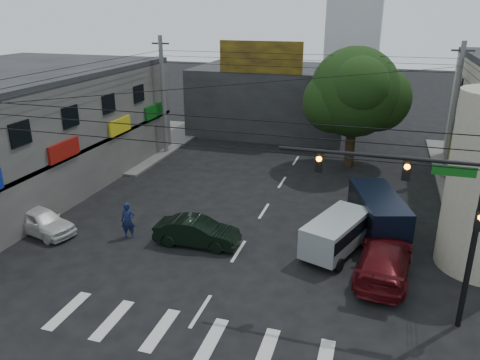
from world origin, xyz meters
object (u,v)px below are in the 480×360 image
at_px(dark_sedan, 197,232).
at_px(navy_van, 378,214).
at_px(traffic_gantry, 428,201).
at_px(silver_minivan, 336,236).
at_px(traffic_officer, 128,221).
at_px(utility_pole_far_left, 163,96).
at_px(maroon_sedan, 384,260).
at_px(white_compact, 41,221).
at_px(utility_pole_far_right, 453,113).
at_px(street_tree, 355,92).

xyz_separation_m(dark_sedan, navy_van, (8.49, 4.11, 0.34)).
xyz_separation_m(traffic_gantry, silver_minivan, (-3.32, 4.22, -3.92)).
relative_size(traffic_gantry, traffic_officer, 3.77).
relative_size(utility_pole_far_left, maroon_sedan, 1.65).
relative_size(utility_pole_far_left, silver_minivan, 2.00).
bearing_deg(maroon_sedan, traffic_officer, 5.48).
bearing_deg(dark_sedan, utility_pole_far_left, 28.90).
height_order(traffic_gantry, maroon_sedan, traffic_gantry).
height_order(dark_sedan, traffic_officer, traffic_officer).
height_order(utility_pole_far_left, silver_minivan, utility_pole_far_left).
xyz_separation_m(traffic_gantry, white_compact, (-18.24, 1.88, -4.15)).
xyz_separation_m(utility_pole_far_left, utility_pole_far_right, (21.00, 0.00, 0.00)).
distance_m(street_tree, traffic_officer, 18.70).
bearing_deg(maroon_sedan, silver_minivan, -27.07).
bearing_deg(silver_minivan, traffic_officer, 118.02).
xyz_separation_m(street_tree, utility_pole_far_right, (6.50, -1.00, -0.87)).
xyz_separation_m(utility_pole_far_right, dark_sedan, (-12.67, -13.93, -3.90)).
relative_size(utility_pole_far_right, silver_minivan, 2.00).
bearing_deg(traffic_gantry, utility_pole_far_left, 137.14).
xyz_separation_m(silver_minivan, traffic_officer, (-10.32, -1.48, 0.04)).
relative_size(street_tree, silver_minivan, 1.89).
relative_size(dark_sedan, navy_van, 0.77).
xyz_separation_m(traffic_gantry, maroon_sedan, (-1.07, 2.80, -4.05)).
distance_m(traffic_gantry, utility_pole_far_right, 17.21).
height_order(utility_pole_far_left, navy_van, utility_pole_far_left).
relative_size(traffic_gantry, navy_van, 1.30).
relative_size(white_compact, traffic_officer, 2.24).
distance_m(utility_pole_far_right, maroon_sedan, 15.18).
bearing_deg(traffic_officer, utility_pole_far_left, 92.49).
relative_size(traffic_gantry, silver_minivan, 1.57).
relative_size(utility_pole_far_right, dark_sedan, 2.15).
distance_m(utility_pole_far_right, traffic_officer, 21.97).
xyz_separation_m(traffic_gantry, utility_pole_far_right, (2.68, 17.00, -0.23)).
height_order(utility_pole_far_right, maroon_sedan, utility_pole_far_right).
bearing_deg(traffic_gantry, navy_van, 101.83).
bearing_deg(utility_pole_far_right, utility_pole_far_left, 180.00).
bearing_deg(white_compact, utility_pole_far_right, -39.75).
bearing_deg(dark_sedan, silver_minivan, -82.21).
distance_m(utility_pole_far_left, dark_sedan, 16.69).
bearing_deg(navy_van, traffic_officer, 93.11).
bearing_deg(utility_pole_far_right, dark_sedan, -132.30).
xyz_separation_m(maroon_sedan, traffic_officer, (-12.57, -0.06, 0.17)).
bearing_deg(maroon_sedan, street_tree, -74.52).
relative_size(utility_pole_far_left, traffic_officer, 4.81).
bearing_deg(street_tree, traffic_gantry, -78.01).
height_order(utility_pole_far_left, traffic_officer, utility_pole_far_left).
distance_m(maroon_sedan, silver_minivan, 2.67).
bearing_deg(utility_pole_far_left, traffic_gantry, -42.86).
xyz_separation_m(utility_pole_far_left, white_compact, (0.08, -15.13, -3.92)).
distance_m(maroon_sedan, traffic_officer, 12.57).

